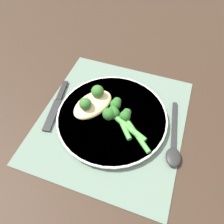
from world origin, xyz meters
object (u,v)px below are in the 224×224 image
Objects in this scene: knife at (57,104)px; spoon at (174,148)px; broccoli_stalk_front at (129,121)px; broccoli_stalk_right at (117,109)px; broccoli_stalk_rear at (116,117)px; plate at (112,117)px; chicken_fillet at (93,104)px.

knife is 0.32m from spoon.
broccoli_stalk_front reaches higher than spoon.
broccoli_stalk_rear is at bearing -115.85° from broccoli_stalk_right.
spoon is (-0.03, -0.32, 0.00)m from knife.
broccoli_stalk_right and broccoli_stalk_front have the same top height.
broccoli_stalk_front is 0.58× the size of knife.
broccoli_stalk_right is 0.03m from broccoli_stalk_rear.
broccoli_stalk_rear is (-0.02, -0.01, 0.00)m from broccoli_stalk_right.
chicken_fillet is (0.01, 0.05, 0.02)m from plate.
broccoli_stalk_rear is at bearing -103.89° from chicken_fillet.
broccoli_stalk_rear is 0.03m from broccoli_stalk_front.
broccoli_stalk_front is 0.12m from spoon.
chicken_fillet is 1.09× the size of broccoli_stalk_rear.
broccoli_stalk_rear is 0.15m from spoon.
spoon is (-0.03, -0.12, -0.02)m from broccoli_stalk_front.
spoon is at bearing -59.69° from broccoli_stalk_front.
broccoli_stalk_rear is (-0.02, -0.07, -0.00)m from chicken_fillet.
broccoli_stalk_rear reaches higher than spoon.
spoon is at bearing -100.78° from chicken_fillet.
chicken_fillet is 1.22× the size of broccoli_stalk_right.
plate is 2.31× the size of broccoli_stalk_rear.
chicken_fillet is 0.10m from knife.
chicken_fillet and broccoli_stalk_front have the same top height.
broccoli_stalk_right is 0.16m from spoon.
plate is 2.12× the size of chicken_fillet.
plate is 2.59× the size of broccoli_stalk_right.
broccoli_stalk_right is at bearing 176.96° from knife.
plate is at bearing -19.66° from spoon.
plate is at bearing -98.26° from chicken_fillet.
spoon is at bearing -57.57° from broccoli_stalk_right.
broccoli_stalk_front reaches higher than plate.
knife is at bearing 91.35° from plate.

